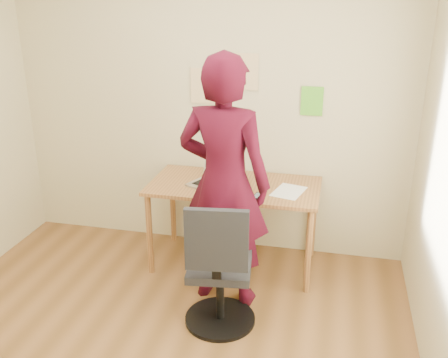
% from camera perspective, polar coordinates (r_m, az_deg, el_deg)
% --- Properties ---
extents(room, '(3.58, 3.58, 2.78)m').
position_cam_1_polar(room, '(2.76, -11.12, 1.42)').
color(room, brown).
rests_on(room, ground).
extents(desk, '(1.40, 0.70, 0.74)m').
position_cam_1_polar(desk, '(4.15, 1.18, -1.74)').
color(desk, '#9F6B37').
rests_on(desk, ground).
extents(laptop, '(0.43, 0.41, 0.24)m').
position_cam_1_polar(laptop, '(4.10, -1.18, 0.06)').
color(laptop, '#AAAAB1').
rests_on(laptop, desk).
extents(paper_sheet, '(0.29, 0.35, 0.00)m').
position_cam_1_polar(paper_sheet, '(4.01, 7.40, -1.41)').
color(paper_sheet, white).
rests_on(paper_sheet, desk).
extents(phone, '(0.09, 0.14, 0.01)m').
position_cam_1_polar(phone, '(3.88, 3.91, -1.95)').
color(phone, black).
rests_on(phone, desk).
extents(wall_note_left, '(0.21, 0.00, 0.30)m').
position_cam_1_polar(wall_note_left, '(4.33, -2.45, 10.59)').
color(wall_note_left, '#DAB982').
rests_on(wall_note_left, room).
extents(wall_note_mid, '(0.21, 0.00, 0.30)m').
position_cam_1_polar(wall_note_mid, '(4.22, 2.51, 12.14)').
color(wall_note_mid, '#DAB982').
rests_on(wall_note_mid, room).
extents(wall_note_right, '(0.18, 0.00, 0.24)m').
position_cam_1_polar(wall_note_right, '(4.20, 10.02, 8.75)').
color(wall_note_right, '#59B929').
rests_on(wall_note_right, room).
extents(office_chair, '(0.51, 0.51, 0.97)m').
position_cam_1_polar(office_chair, '(3.48, -0.57, -10.95)').
color(office_chair, black).
rests_on(office_chair, ground).
extents(person, '(0.74, 0.53, 1.88)m').
position_cam_1_polar(person, '(3.58, 0.01, -0.54)').
color(person, '#3B0817').
rests_on(person, ground).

